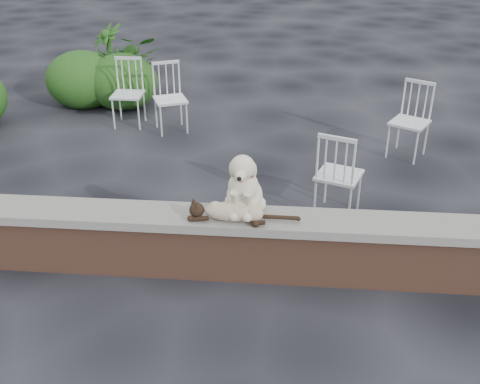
# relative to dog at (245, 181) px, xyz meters

# --- Properties ---
(ground) EXTENTS (60.00, 60.00, 0.00)m
(ground) POSITION_rel_dog_xyz_m (-0.30, -0.08, -0.87)
(ground) COLOR black
(ground) RESTS_ON ground
(brick_wall) EXTENTS (6.00, 0.30, 0.50)m
(brick_wall) POSITION_rel_dog_xyz_m (-0.30, -0.08, -0.62)
(brick_wall) COLOR brown
(brick_wall) RESTS_ON ground
(capstone) EXTENTS (6.20, 0.40, 0.08)m
(capstone) POSITION_rel_dog_xyz_m (-0.30, -0.08, -0.33)
(capstone) COLOR slate
(capstone) RESTS_ON brick_wall
(dog) EXTENTS (0.42, 0.53, 0.58)m
(dog) POSITION_rel_dog_xyz_m (0.00, 0.00, 0.00)
(dog) COLOR beige
(dog) RESTS_ON capstone
(cat) EXTENTS (1.10, 0.34, 0.18)m
(cat) POSITION_rel_dog_xyz_m (-0.08, -0.15, -0.20)
(cat) COLOR tan
(cat) RESTS_ON capstone
(chair_b) EXTENTS (0.57, 0.57, 0.94)m
(chair_b) POSITION_rel_dog_xyz_m (-1.93, 3.37, -0.40)
(chair_b) COLOR white
(chair_b) RESTS_ON ground
(chair_a) EXTENTS (0.73, 0.73, 0.94)m
(chair_a) POSITION_rel_dog_xyz_m (-1.28, 3.20, -0.40)
(chair_a) COLOR white
(chair_a) RESTS_ON ground
(chair_d) EXTENTS (0.76, 0.76, 0.94)m
(chair_d) POSITION_rel_dog_xyz_m (1.85, 2.60, -0.40)
(chair_d) COLOR white
(chair_d) RESTS_ON ground
(chair_c) EXTENTS (0.72, 0.72, 0.94)m
(chair_c) POSITION_rel_dog_xyz_m (0.87, 1.04, -0.40)
(chair_c) COLOR white
(chair_c) RESTS_ON ground
(potted_plant_a) EXTENTS (1.08, 0.97, 1.07)m
(potted_plant_a) POSITION_rel_dog_xyz_m (-2.13, 4.47, -0.34)
(potted_plant_a) COLOR #224F16
(potted_plant_a) RESTS_ON ground
(potted_plant_b) EXTENTS (0.86, 0.86, 1.10)m
(potted_plant_b) POSITION_rel_dog_xyz_m (-2.65, 4.95, -0.32)
(potted_plant_b) COLOR #224F16
(potted_plant_b) RESTS_ON ground
(shrubbery) EXTENTS (3.12, 2.14, 0.94)m
(shrubbery) POSITION_rel_dog_xyz_m (-3.17, 3.76, -0.47)
(shrubbery) COLOR #224F16
(shrubbery) RESTS_ON ground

